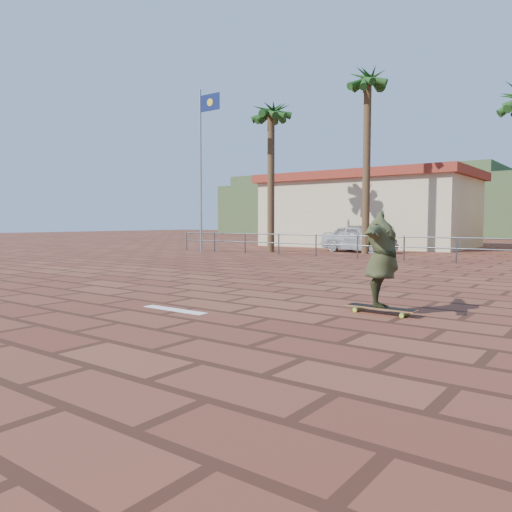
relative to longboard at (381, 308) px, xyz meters
The scene contains 11 objects.
ground 3.83m from the longboard, behind, with size 120.00×120.00×0.00m, color brown.
paint_stripe 3.58m from the longboard, 149.44° to the right, with size 1.40×0.22×0.01m, color white.
guardrail 12.01m from the longboard, 108.36° to the left, with size 24.06×0.06×1.00m.
flagpole 17.74m from the longboard, 142.75° to the left, with size 1.30×0.10×8.00m.
palm_far_left 18.40m from the longboard, 131.20° to the left, with size 2.40×2.40×8.25m.
palm_left 17.73m from the longboard, 115.23° to the left, with size 2.40×2.40×9.45m.
building_west 23.61m from the longboard, 114.57° to the left, with size 12.60×7.60×4.50m.
hill_back 61.21m from the longboard, 114.96° to the left, with size 35.00×14.00×8.00m, color #384C28.
longboard is the anchor object (origin of this frame).
skateboarder 0.83m from the longboard, ahead, with size 1.98×0.54×1.61m, color #33381E.
car_silver 17.16m from the longboard, 116.27° to the left, with size 1.62×4.02×1.37m, color #B6B8BD.
Camera 1 is at (7.07, -7.35, 1.57)m, focal length 35.00 mm.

